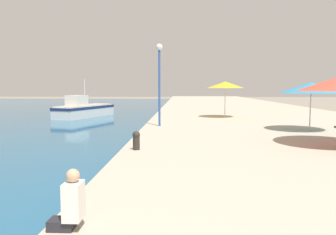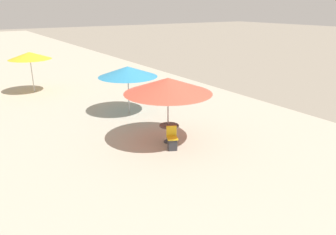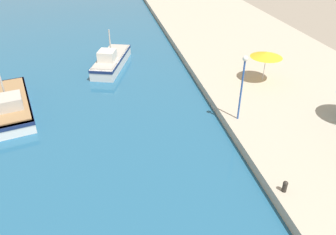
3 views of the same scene
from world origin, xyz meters
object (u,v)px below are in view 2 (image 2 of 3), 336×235
cafe_chair_left (172,141)px  cafe_umbrella_striped (30,56)px  cafe_umbrella_pink (168,86)px  cafe_table (169,130)px  cafe_umbrella_white (128,72)px

cafe_chair_left → cafe_umbrella_striped: bearing=-54.6°
cafe_umbrella_pink → cafe_chair_left: (-0.36, -0.85, -2.01)m
cafe_umbrella_pink → cafe_table: 1.82m
cafe_umbrella_striped → cafe_chair_left: (2.49, -12.39, -2.02)m
cafe_umbrella_pink → cafe_table: size_ratio=4.44×
cafe_table → cafe_umbrella_striped: bearing=103.4°
cafe_umbrella_pink → cafe_chair_left: 2.21m
cafe_umbrella_white → cafe_umbrella_pink: bearing=-95.3°
cafe_umbrella_striped → cafe_table: (2.79, -11.73, -1.81)m
cafe_umbrella_white → cafe_table: size_ratio=3.80×
cafe_umbrella_pink → cafe_umbrella_white: (0.41, 4.36, -0.19)m
cafe_table → cafe_umbrella_pink: bearing=70.1°
cafe_umbrella_pink → cafe_chair_left: size_ratio=3.90×
cafe_umbrella_white → cafe_table: 4.86m
cafe_umbrella_pink → cafe_umbrella_striped: size_ratio=1.35×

